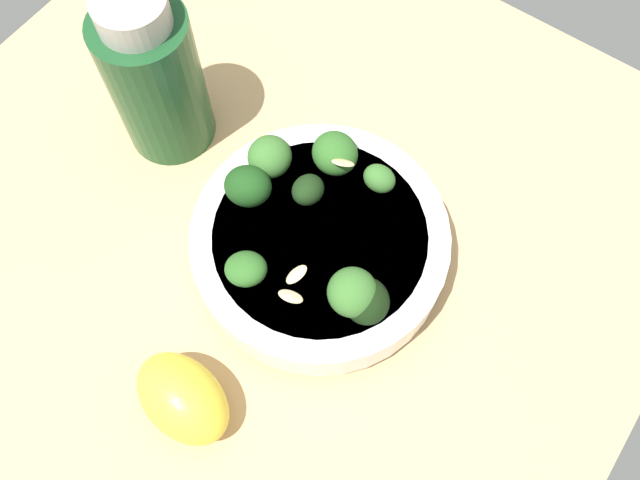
% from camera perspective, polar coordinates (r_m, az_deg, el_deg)
% --- Properties ---
extents(ground_plane, '(0.64, 0.64, 0.03)m').
position_cam_1_polar(ground_plane, '(0.57, -4.09, 1.27)').
color(ground_plane, tan).
extents(bowl_of_broccoli, '(0.20, 0.20, 0.08)m').
position_cam_1_polar(bowl_of_broccoli, '(0.51, -0.10, -0.11)').
color(bowl_of_broccoli, white).
rests_on(bowl_of_broccoli, ground_plane).
extents(lemon_wedge, '(0.06, 0.08, 0.05)m').
position_cam_1_polar(lemon_wedge, '(0.49, -11.65, -13.11)').
color(lemon_wedge, yellow).
rests_on(lemon_wedge, ground_plane).
extents(bottle_tall, '(0.08, 0.08, 0.16)m').
position_cam_1_polar(bottle_tall, '(0.56, -13.94, 13.36)').
color(bottle_tall, '#194723').
rests_on(bottle_tall, ground_plane).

